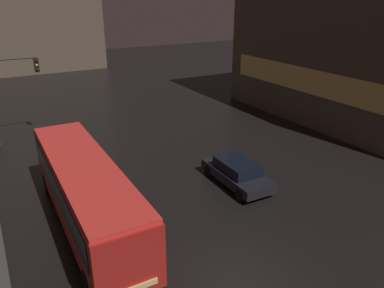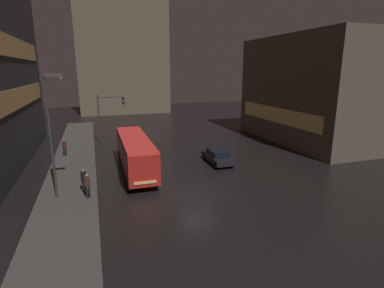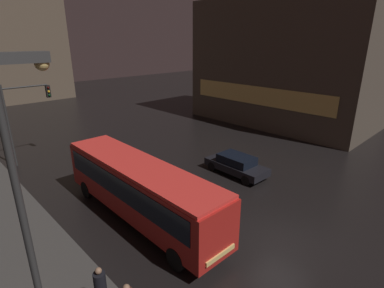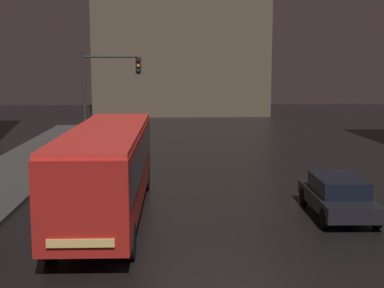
% 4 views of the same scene
% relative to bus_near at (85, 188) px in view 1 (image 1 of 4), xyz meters
% --- Properties ---
extents(ground_plane, '(120.00, 120.00, 0.00)m').
position_rel_bus_near_xyz_m(ground_plane, '(3.59, -6.13, -1.91)').
color(ground_plane, black).
extents(building_right_block, '(10.07, 18.57, 12.81)m').
position_rel_bus_near_xyz_m(building_right_block, '(22.95, 5.33, 4.49)').
color(building_right_block, '#4C4238').
rests_on(building_right_block, ground).
extents(bus_near, '(2.51, 10.99, 3.09)m').
position_rel_bus_near_xyz_m(bus_near, '(0.00, 0.00, 0.00)').
color(bus_near, '#AD1E19').
rests_on(bus_near, ground).
extents(car_taxi, '(1.99, 4.47, 1.35)m').
position_rel_bus_near_xyz_m(car_taxi, '(7.91, -0.05, -1.20)').
color(car_taxi, black).
rests_on(car_taxi, ground).
extents(traffic_light_main, '(3.26, 0.35, 5.95)m').
position_rel_bus_near_xyz_m(traffic_light_main, '(-1.49, 12.14, 2.13)').
color(traffic_light_main, '#2D2D2D').
rests_on(traffic_light_main, ground).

